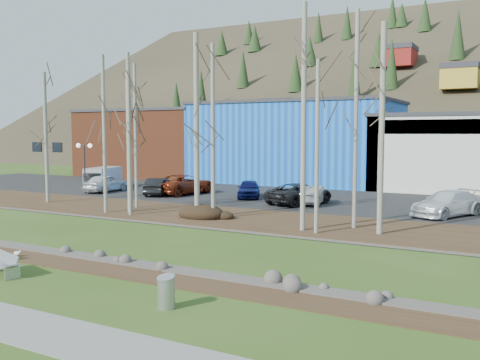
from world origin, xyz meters
The scene contains 34 objects.
ground centered at (0.00, 0.00, 0.00)m, with size 200.00×200.00×0.00m, color #324C17.
dirt_strip centered at (0.00, 2.10, 0.01)m, with size 80.00×1.80×0.03m, color #382616.
near_bank_rocks centered at (0.00, 3.10, 0.00)m, with size 80.00×0.80×0.50m, color #47423D, non-canonical shape.
river centered at (0.00, 7.20, 0.00)m, with size 80.00×8.00×0.90m, color black, non-canonical shape.
far_bank_rocks centered at (0.00, 11.30, 0.00)m, with size 80.00×0.80×0.46m, color #47423D, non-canonical shape.
far_bank centered at (0.00, 14.50, 0.07)m, with size 80.00×7.00×0.15m, color #382616.
parking_lot centered at (0.00, 25.00, 0.07)m, with size 80.00×14.00×0.14m, color black.
building_brick centered at (-24.00, 39.00, 3.91)m, with size 16.32×12.24×7.80m.
building_blue centered at (-6.00, 39.00, 4.16)m, with size 20.40×12.24×8.30m.
hillside centered at (0.00, 84.00, 17.50)m, with size 160.00×72.00×35.00m, color #2F2A1C, non-canonical shape.
bench_damaged centered at (-0.88, -0.30, 0.39)m, with size 1.82×1.03×0.77m.
litter_bin centered at (6.39, -0.49, 0.44)m, with size 0.51×0.51×0.88m, color #ADAFB2.
seagull centered at (-2.85, 1.79, 0.16)m, with size 0.39×0.19×0.29m.
dirt_mound centered at (-1.33, 13.39, 0.44)m, with size 2.93×2.07×0.57m, color black.
birch_0 centered at (-14.81, 14.03, 4.76)m, with size 0.27×0.27×9.22m.
birch_1 centered at (-7.43, 14.92, 4.89)m, with size 0.21×0.21×9.47m.
birch_2 centered at (-6.49, 13.16, 4.45)m, with size 0.31×0.31×8.60m.
birch_3 centered at (-5.69, 12.24, 5.00)m, with size 0.22×0.22×9.70m.
birch_4 centered at (-1.45, 13.12, 5.46)m, with size 0.30×0.30×10.62m.
birch_5 centered at (-0.45, 13.28, 5.13)m, with size 0.23×0.23×9.96m.
birch_6 centered at (6.31, 12.00, 4.39)m, with size 0.20×0.20×8.49m.
birch_7 centered at (5.43, 12.40, 5.83)m, with size 0.26×0.26×11.37m.
birch_8 centered at (9.13, 13.24, 5.26)m, with size 0.28×0.28×10.21m.
birch_9 centered at (7.54, 14.29, 5.74)m, with size 0.23×0.23×11.17m.
birch_10 centered at (-7.67, 12.24, 5.00)m, with size 0.22×0.22×9.70m.
street_lamp centered at (-16.56, 19.45, 3.37)m, with size 1.57×0.43×4.11m.
car_0 centered at (-15.94, 21.18, 0.88)m, with size 1.75×4.36×1.49m, color silver.
car_1 centered at (-10.68, 21.43, 0.82)m, with size 1.45×4.15×1.37m, color black.
car_2 centered at (-9.20, 22.97, 0.94)m, with size 2.64×5.73×1.59m, color maroon.
car_3 centered at (-3.39, 23.30, 0.82)m, with size 1.62×4.02×1.37m, color #101551.
car_4 centered at (2.28, 22.14, 0.80)m, with size 1.39×4.00×1.32m, color #B0AFB2.
car_5 centered at (1.44, 21.76, 0.87)m, with size 2.41×5.24×1.46m, color #262729.
car_6 centered at (11.25, 20.95, 0.89)m, with size 2.11×5.19×1.51m, color white.
van_grey centered at (-18.15, 23.18, 1.07)m, with size 2.95×4.61×1.87m.
Camera 1 is at (15.52, -12.75, 5.08)m, focal length 40.00 mm.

